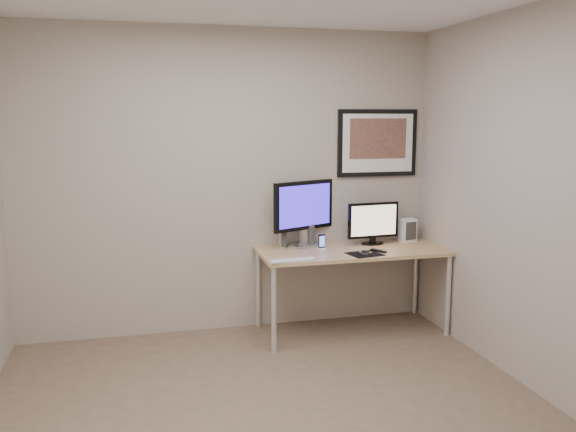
% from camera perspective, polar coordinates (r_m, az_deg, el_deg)
% --- Properties ---
extents(floor, '(3.60, 3.60, 0.00)m').
position_cam_1_polar(floor, '(4.01, -1.32, -18.27)').
color(floor, brown).
rests_on(floor, ground).
extents(room, '(3.60, 3.60, 3.60)m').
position_cam_1_polar(room, '(4.00, -2.86, 6.23)').
color(room, white).
rests_on(room, ground).
extents(desk, '(1.60, 0.70, 0.73)m').
position_cam_1_polar(desk, '(5.28, 5.98, -3.81)').
color(desk, '#AA7852').
rests_on(desk, floor).
extents(framed_art, '(0.75, 0.04, 0.60)m').
position_cam_1_polar(framed_art, '(5.58, 8.36, 6.79)').
color(framed_art, black).
rests_on(framed_art, room).
extents(monitor_large, '(0.59, 0.30, 0.57)m').
position_cam_1_polar(monitor_large, '(5.31, 1.48, 0.54)').
color(monitor_large, '#B0B0B5').
rests_on(monitor_large, desk).
extents(monitor_tv, '(0.48, 0.13, 0.38)m').
position_cam_1_polar(monitor_tv, '(5.44, 7.97, -0.58)').
color(monitor_tv, black).
rests_on(monitor_tv, desk).
extents(speaker_left, '(0.08, 0.08, 0.16)m').
position_cam_1_polar(speaker_left, '(5.29, -0.53, -2.09)').
color(speaker_left, '#B0B0B5').
rests_on(speaker_left, desk).
extents(speaker_right, '(0.08, 0.08, 0.18)m').
position_cam_1_polar(speaker_right, '(5.41, 2.09, -1.74)').
color(speaker_right, '#B0B0B5').
rests_on(speaker_right, desk).
extents(phone_dock, '(0.07, 0.07, 0.13)m').
position_cam_1_polar(phone_dock, '(5.21, 3.18, -2.45)').
color(phone_dock, black).
rests_on(phone_dock, desk).
extents(keyboard, '(0.39, 0.15, 0.01)m').
position_cam_1_polar(keyboard, '(4.81, 0.45, -4.15)').
color(keyboard, silver).
rests_on(keyboard, desk).
extents(mousepad, '(0.30, 0.28, 0.00)m').
position_cam_1_polar(mousepad, '(5.09, 7.19, -3.55)').
color(mousepad, black).
rests_on(mousepad, desk).
extents(mouse, '(0.09, 0.11, 0.03)m').
position_cam_1_polar(mouse, '(5.08, 7.25, -3.36)').
color(mouse, black).
rests_on(mouse, mousepad).
extents(remote, '(0.10, 0.15, 0.02)m').
position_cam_1_polar(remote, '(5.20, 8.48, -3.20)').
color(remote, black).
rests_on(remote, desk).
extents(fan_unit, '(0.15, 0.12, 0.21)m').
position_cam_1_polar(fan_unit, '(5.65, 11.14, -1.29)').
color(fan_unit, white).
rests_on(fan_unit, desk).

